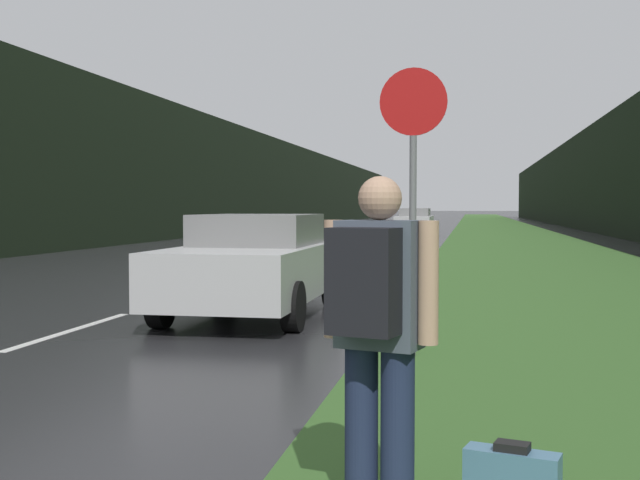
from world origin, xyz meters
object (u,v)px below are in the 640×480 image
object	(u,v)px
stop_sign	(413,182)
hitchhiker_with_backpack	(377,325)
car_passing_near	(255,264)
car_passing_far	(415,221)

from	to	relation	value
stop_sign	hitchhiker_with_backpack	xyz separation A→B (m)	(0.14, -4.25, -0.80)
hitchhiker_with_backpack	car_passing_near	distance (m)	7.40
hitchhiker_with_backpack	stop_sign	bearing A→B (deg)	106.96
stop_sign	car_passing_near	bearing A→B (deg)	130.92
hitchhiker_with_backpack	car_passing_near	size ratio (longest dim) A/B	0.38
hitchhiker_with_backpack	car_passing_far	bearing A→B (deg)	108.80
car_passing_near	car_passing_far	bearing A→B (deg)	-90.00
car_passing_far	hitchhiker_with_backpack	bearing A→B (deg)	93.67
car_passing_near	hitchhiker_with_backpack	bearing A→B (deg)	109.68
car_passing_near	car_passing_far	size ratio (longest dim) A/B	0.90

